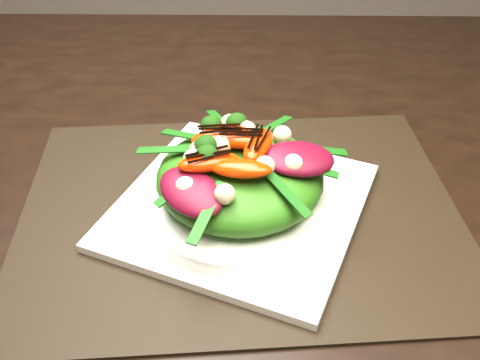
{
  "coord_description": "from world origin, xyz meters",
  "views": [
    {
      "loc": [
        -0.03,
        -0.63,
        1.18
      ],
      "look_at": [
        -0.04,
        -0.14,
        0.8
      ],
      "focal_mm": 42.0,
      "sensor_mm": 36.0,
      "label": 1
    }
  ],
  "objects_px": {
    "placemat": "(240,210)",
    "plate_base": "(240,205)",
    "lettuce_mound": "(240,177)",
    "orange_segment": "(231,132)",
    "dining_table": "(269,154)",
    "salad_bowl": "(240,196)"
  },
  "relations": [
    {
      "from": "lettuce_mound",
      "to": "dining_table",
      "type": "bearing_deg",
      "value": 75.2
    },
    {
      "from": "dining_table",
      "to": "salad_bowl",
      "type": "bearing_deg",
      "value": -104.8
    },
    {
      "from": "dining_table",
      "to": "plate_base",
      "type": "relative_size",
      "value": 6.1
    },
    {
      "from": "plate_base",
      "to": "placemat",
      "type": "bearing_deg",
      "value": 0.0
    },
    {
      "from": "dining_table",
      "to": "salad_bowl",
      "type": "relative_size",
      "value": 6.91
    },
    {
      "from": "lettuce_mound",
      "to": "orange_segment",
      "type": "distance_m",
      "value": 0.05
    },
    {
      "from": "plate_base",
      "to": "salad_bowl",
      "type": "distance_m",
      "value": 0.01
    },
    {
      "from": "salad_bowl",
      "to": "placemat",
      "type": "bearing_deg",
      "value": 0.0
    },
    {
      "from": "dining_table",
      "to": "orange_segment",
      "type": "relative_size",
      "value": 24.9
    },
    {
      "from": "placemat",
      "to": "plate_base",
      "type": "bearing_deg",
      "value": 180.0
    },
    {
      "from": "salad_bowl",
      "to": "lettuce_mound",
      "type": "height_order",
      "value": "lettuce_mound"
    },
    {
      "from": "placemat",
      "to": "orange_segment",
      "type": "relative_size",
      "value": 7.78
    },
    {
      "from": "placemat",
      "to": "salad_bowl",
      "type": "bearing_deg",
      "value": 180.0
    },
    {
      "from": "plate_base",
      "to": "orange_segment",
      "type": "xyz_separation_m",
      "value": [
        -0.01,
        0.03,
        0.08
      ]
    },
    {
      "from": "dining_table",
      "to": "placemat",
      "type": "xyz_separation_m",
      "value": [
        -0.04,
        -0.14,
        0.02
      ]
    },
    {
      "from": "dining_table",
      "to": "lettuce_mound",
      "type": "height_order",
      "value": "dining_table"
    },
    {
      "from": "plate_base",
      "to": "orange_segment",
      "type": "relative_size",
      "value": 4.08
    },
    {
      "from": "salad_bowl",
      "to": "dining_table",
      "type": "bearing_deg",
      "value": 75.2
    },
    {
      "from": "lettuce_mound",
      "to": "orange_segment",
      "type": "bearing_deg",
      "value": 108.05
    },
    {
      "from": "salad_bowl",
      "to": "lettuce_mound",
      "type": "distance_m",
      "value": 0.03
    },
    {
      "from": "plate_base",
      "to": "lettuce_mound",
      "type": "bearing_deg",
      "value": 0.0
    },
    {
      "from": "plate_base",
      "to": "lettuce_mound",
      "type": "xyz_separation_m",
      "value": [
        0.0,
        0.0,
        0.04
      ]
    }
  ]
}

